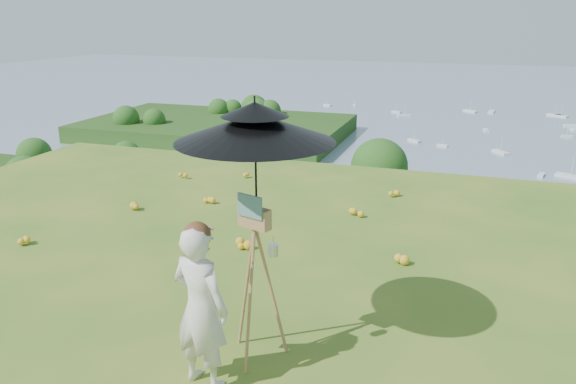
% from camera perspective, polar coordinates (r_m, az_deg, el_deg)
% --- Properties ---
extents(ground, '(14.00, 14.00, 0.00)m').
position_cam_1_polar(ground, '(6.04, -9.15, -13.70)').
color(ground, '#3A6A1E').
rests_on(ground, ground).
extents(shoreline_tier, '(170.00, 28.00, 8.00)m').
position_cam_1_polar(shoreline_tier, '(88.66, 15.19, -9.19)').
color(shoreline_tier, '#666152').
rests_on(shoreline_tier, bay_water).
extents(bay_water, '(700.00, 700.00, 0.00)m').
position_cam_1_polar(bay_water, '(247.34, 17.95, 8.18)').
color(bay_water, slate).
rests_on(bay_water, ground).
extents(peninsula, '(90.00, 60.00, 12.00)m').
position_cam_1_polar(peninsula, '(180.24, -7.30, 7.25)').
color(peninsula, '#18370F').
rests_on(peninsula, bay_water).
extents(slope_trees, '(110.00, 50.00, 6.00)m').
position_cam_1_polar(slope_trees, '(43.55, 13.67, -7.46)').
color(slope_trees, '#184314').
rests_on(slope_trees, forest_slope).
extents(harbor_town, '(110.00, 22.00, 5.00)m').
position_cam_1_polar(harbor_town, '(85.99, 15.54, -5.32)').
color(harbor_town, silver).
rests_on(harbor_town, shoreline_tier).
extents(moored_boats, '(140.00, 140.00, 0.70)m').
position_cam_1_polar(moored_boats, '(170.22, 13.10, 4.72)').
color(moored_boats, silver).
rests_on(moored_boats, bay_water).
extents(wildflowers, '(10.00, 10.50, 0.12)m').
position_cam_1_polar(wildflowers, '(6.20, -8.09, -12.11)').
color(wildflowers, gold).
rests_on(wildflowers, ground).
extents(painter, '(0.61, 0.47, 1.49)m').
position_cam_1_polar(painter, '(4.90, -8.87, -11.53)').
color(painter, silver).
rests_on(painter, ground).
extents(field_easel, '(0.78, 0.78, 1.63)m').
position_cam_1_polar(field_easel, '(5.19, -3.30, -8.72)').
color(field_easel, '#8F5C3C').
rests_on(field_easel, ground).
extents(sun_umbrella, '(1.73, 1.73, 1.13)m').
position_cam_1_polar(sun_umbrella, '(4.83, -3.31, 3.08)').
color(sun_umbrella, black).
rests_on(sun_umbrella, field_easel).
extents(painter_cap, '(0.30, 0.32, 0.10)m').
position_cam_1_polar(painter_cap, '(4.60, -9.28, -3.81)').
color(painter_cap, '#D0727A').
rests_on(painter_cap, painter).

